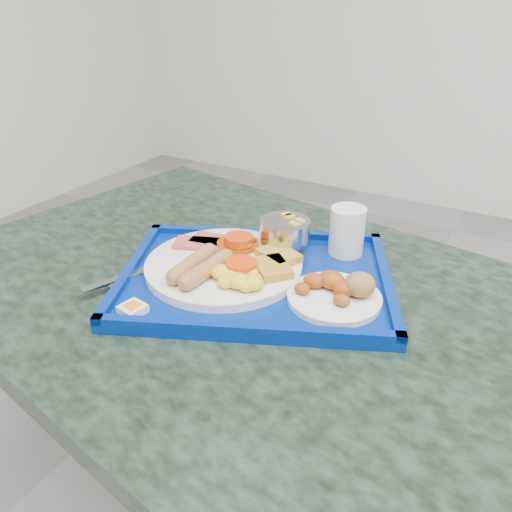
{
  "coord_description": "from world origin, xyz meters",
  "views": [
    {
      "loc": [
        -0.38,
        -0.05,
        1.18
      ],
      "look_at": [
        -0.75,
        0.6,
        0.78
      ],
      "focal_mm": 35.0,
      "sensor_mm": 36.0,
      "label": 1
    }
  ],
  "objects_px": {
    "table": "(245,366)",
    "tray": "(256,279)",
    "juice_cup": "(347,229)",
    "main_plate": "(227,264)",
    "fruit_bowl": "(285,231)",
    "bread_plate": "(338,291)"
  },
  "relations": [
    {
      "from": "table",
      "to": "fruit_bowl",
      "type": "height_order",
      "value": "fruit_bowl"
    },
    {
      "from": "table",
      "to": "bread_plate",
      "type": "xyz_separation_m",
      "value": [
        0.17,
        0.01,
        0.22
      ]
    },
    {
      "from": "table",
      "to": "juice_cup",
      "type": "relative_size",
      "value": 13.97
    },
    {
      "from": "fruit_bowl",
      "to": "juice_cup",
      "type": "relative_size",
      "value": 1.04
    },
    {
      "from": "table",
      "to": "juice_cup",
      "type": "distance_m",
      "value": 0.33
    },
    {
      "from": "tray",
      "to": "bread_plate",
      "type": "height_order",
      "value": "bread_plate"
    },
    {
      "from": "fruit_bowl",
      "to": "juice_cup",
      "type": "bearing_deg",
      "value": 25.7
    },
    {
      "from": "juice_cup",
      "to": "main_plate",
      "type": "bearing_deg",
      "value": -131.93
    },
    {
      "from": "table",
      "to": "fruit_bowl",
      "type": "relative_size",
      "value": 13.43
    },
    {
      "from": "tray",
      "to": "fruit_bowl",
      "type": "relative_size",
      "value": 5.92
    },
    {
      "from": "table",
      "to": "tray",
      "type": "xyz_separation_m",
      "value": [
        0.02,
        0.01,
        0.2
      ]
    },
    {
      "from": "tray",
      "to": "fruit_bowl",
      "type": "height_order",
      "value": "fruit_bowl"
    },
    {
      "from": "table",
      "to": "tray",
      "type": "relative_size",
      "value": 2.27
    },
    {
      "from": "table",
      "to": "tray",
      "type": "distance_m",
      "value": 0.2
    },
    {
      "from": "bread_plate",
      "to": "juice_cup",
      "type": "xyz_separation_m",
      "value": [
        -0.05,
        0.16,
        0.03
      ]
    },
    {
      "from": "tray",
      "to": "juice_cup",
      "type": "height_order",
      "value": "juice_cup"
    },
    {
      "from": "tray",
      "to": "main_plate",
      "type": "distance_m",
      "value": 0.06
    },
    {
      "from": "fruit_bowl",
      "to": "main_plate",
      "type": "bearing_deg",
      "value": -112.67
    },
    {
      "from": "tray",
      "to": "fruit_bowl",
      "type": "bearing_deg",
      "value": 90.16
    },
    {
      "from": "main_plate",
      "to": "tray",
      "type": "bearing_deg",
      "value": 12.42
    },
    {
      "from": "tray",
      "to": "fruit_bowl",
      "type": "distance_m",
      "value": 0.12
    },
    {
      "from": "main_plate",
      "to": "fruit_bowl",
      "type": "relative_size",
      "value": 2.94
    }
  ]
}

